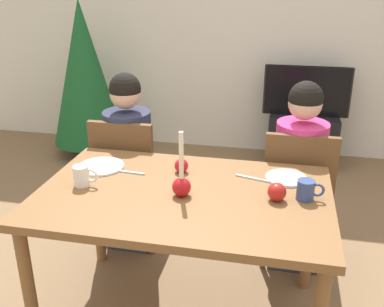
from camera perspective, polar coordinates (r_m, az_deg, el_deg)
The scene contains 18 objects.
back_wall at distance 4.49m, azimuth 6.66°, elevation 16.63°, with size 6.40×0.10×2.60m, color silver.
dining_table at distance 2.17m, azimuth -1.10°, elevation -6.94°, with size 1.40×0.90×0.75m.
chair_left at distance 2.89m, azimuth -8.19°, elevation -2.81°, with size 0.40×0.40×0.90m.
chair_right at distance 2.74m, azimuth 13.32°, elevation -4.71°, with size 0.40×0.40×0.90m.
person_left_child at distance 2.90m, azimuth -8.04°, elevation -1.51°, with size 0.30×0.30×1.17m.
person_right_child at distance 2.74m, azimuth 13.42°, elevation -3.34°, with size 0.30×0.30×1.17m.
tv_stand at distance 4.41m, azimuth 13.95°, elevation 1.84°, with size 0.64×0.40×0.48m, color black.
tv at distance 4.27m, azimuth 14.53°, elevation 7.76°, with size 0.79×0.05×0.46m.
christmas_tree at distance 4.46m, azimuth -13.65°, elevation 10.00°, with size 0.70×0.70×1.60m.
candle_centerpiece at distance 2.07m, azimuth -1.32°, elevation -3.80°, with size 0.09×0.09×0.32m.
plate_left at distance 2.44m, azimuth -11.59°, elevation -1.63°, with size 0.25×0.25×0.01m, color white.
plate_right at distance 2.31m, azimuth 12.00°, elevation -3.09°, with size 0.21×0.21×0.01m, color silver.
mug_left at distance 2.24m, azimuth -13.93°, elevation -2.79°, with size 0.13×0.08×0.10m.
mug_right at distance 2.11m, azimuth 14.48°, elevation -4.55°, with size 0.13×0.08×0.10m.
fork_left at distance 2.35m, azimuth -8.15°, elevation -2.38°, with size 0.18×0.01×0.01m, color silver.
fork_right at distance 2.28m, azimuth 7.78°, elevation -3.17°, with size 0.18×0.01×0.01m, color silver.
apple_near_candle at distance 2.07m, azimuth 10.85°, elevation -4.86°, with size 0.09×0.09×0.09m, color #B41D17.
apple_by_left_plate at distance 2.32m, azimuth -1.38°, elevation -1.58°, with size 0.07×0.07×0.07m, color red.
Camera 1 is at (0.43, -1.84, 1.72)m, focal length 41.52 mm.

